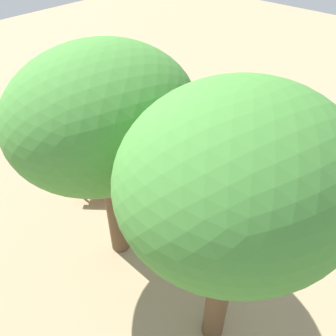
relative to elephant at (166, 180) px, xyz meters
name	(u,v)px	position (x,y,z in m)	size (l,w,h in m)	color
ground_plane	(204,193)	(1.14, -1.15, -0.79)	(60.00, 60.00, 0.00)	tan
elephant	(166,180)	(0.00, 0.00, 0.00)	(1.71, 1.57, 1.24)	slate
person_handler	(205,178)	(1.06, -1.23, 0.15)	(0.44, 0.33, 1.62)	#3F3833
shade_tree_main	(238,178)	(-3.42, -4.99, 5.24)	(4.90, 4.49, 7.86)	brown
shade_tree_secondary	(104,117)	(-3.14, -0.62, 4.70)	(5.37, 4.92, 7.45)	brown
wooden_bench	(194,238)	(-1.36, -2.62, -0.32)	(1.43, 0.99, 0.88)	olive
picnic_table_near	(97,183)	(-1.90, 2.21, -0.21)	(2.10, 2.10, 0.78)	#9E7A51
market_stall_green	(64,103)	(0.69, 8.18, 0.34)	(2.50, 2.50, 2.52)	#59514C
market_stall_orange	(101,87)	(3.29, 8.18, 0.34)	(2.50, 2.50, 2.52)	#59514C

